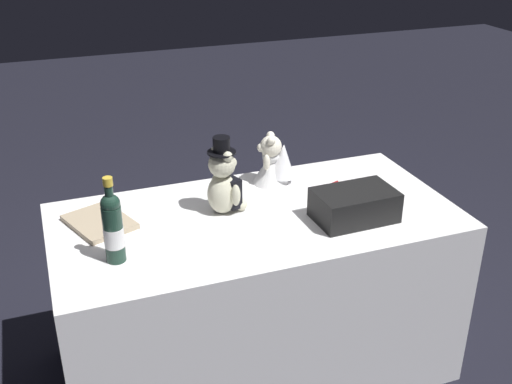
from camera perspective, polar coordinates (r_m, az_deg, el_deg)
name	(u,v)px	position (r m, az deg, el deg)	size (l,w,h in m)	color
ground_plane	(256,364)	(2.82, 0.00, -15.49)	(12.00, 12.00, 0.00)	black
reception_table	(256,294)	(2.59, 0.00, -9.37)	(1.56, 0.78, 0.74)	white
teddy_bear_groom	(224,182)	(2.38, -2.94, 0.91)	(0.15, 0.15, 0.31)	beige
teddy_bear_bride	(274,162)	(2.63, 1.68, 2.76)	(0.20, 0.17, 0.22)	white
champagne_bottle	(113,227)	(2.11, -13.00, -3.13)	(0.07, 0.07, 0.31)	#1B362A
signing_pen	(326,186)	(2.64, 6.47, 0.53)	(0.13, 0.06, 0.01)	maroon
gift_case_black	(354,205)	(2.38, 9.03, -1.19)	(0.31, 0.20, 0.12)	black
guestbook	(99,222)	(2.40, -14.18, -2.69)	(0.19, 0.26, 0.02)	tan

